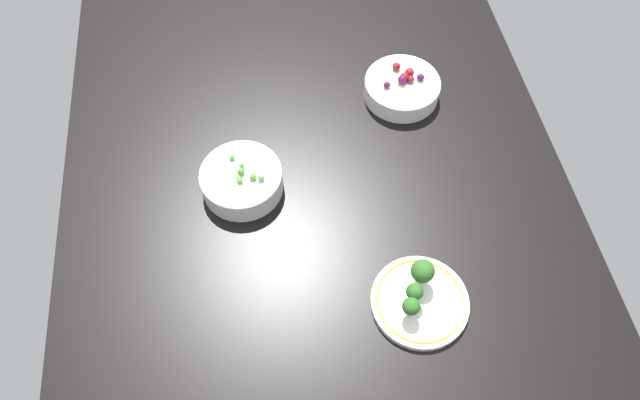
# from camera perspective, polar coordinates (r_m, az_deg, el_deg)

# --- Properties ---
(dining_table) EXTENTS (1.52, 1.08, 0.04)m
(dining_table) POSITION_cam_1_polar(r_m,az_deg,el_deg) (1.21, 0.00, -0.99)
(dining_table) COLOR black
(dining_table) RESTS_ON ground
(bowl_berries) EXTENTS (0.18, 0.18, 0.06)m
(bowl_berries) POSITION_cam_1_polar(r_m,az_deg,el_deg) (1.37, 8.18, 11.08)
(bowl_berries) COLOR white
(bowl_berries) RESTS_ON dining_table
(bowl_peas) EXTENTS (0.17, 0.17, 0.07)m
(bowl_peas) POSITION_cam_1_polar(r_m,az_deg,el_deg) (1.21, -7.82, 2.01)
(bowl_peas) COLOR white
(bowl_peas) RESTS_ON dining_table
(plate_broccoli) EXTENTS (0.19, 0.19, 0.08)m
(plate_broccoli) POSITION_cam_1_polar(r_m,az_deg,el_deg) (1.10, 9.90, -9.60)
(plate_broccoli) COLOR white
(plate_broccoli) RESTS_ON dining_table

